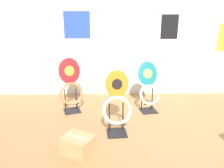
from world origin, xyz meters
The scene contains 6 objects.
ground_plane centered at (0.00, 0.00, 0.00)m, with size 14.00×14.00×0.00m, color #A37547.
wall_back centered at (0.00, 2.46, 1.30)m, with size 8.00×0.07×2.60m.
toilet_seat_display_orange_sun centered at (-0.72, 0.72, 0.43)m, with size 0.42×0.30×0.93m.
toilet_seat_display_crimson_swirl centered at (-1.48, 1.54, 0.42)m, with size 0.43×0.35×0.94m.
toilet_seat_display_teal_sax centered at (-0.13, 1.53, 0.38)m, with size 0.41×0.40×0.86m.
storage_box centered at (-1.21, 0.28, 0.11)m, with size 0.45×0.43×0.22m.
Camera 1 is at (-0.84, -2.05, 1.59)m, focal length 35.00 mm.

